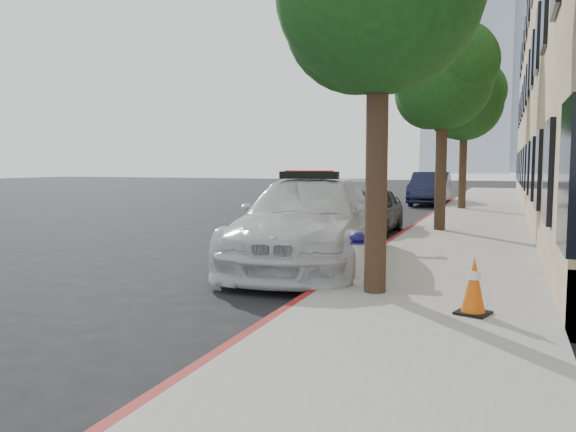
% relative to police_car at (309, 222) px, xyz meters
% --- Properties ---
extents(ground, '(120.00, 120.00, 0.00)m').
position_rel_police_car_xyz_m(ground, '(-1.10, -0.39, -0.83)').
color(ground, black).
rests_on(ground, ground).
extents(sidewalk, '(3.20, 50.00, 0.15)m').
position_rel_police_car_xyz_m(sidewalk, '(2.50, 9.61, -0.75)').
color(sidewalk, gray).
rests_on(sidewalk, ground).
extents(curb_strip, '(0.12, 50.00, 0.15)m').
position_rel_police_car_xyz_m(curb_strip, '(0.96, 9.61, -0.75)').
color(curb_strip, maroon).
rests_on(curb_strip, ground).
extents(tower_left, '(18.00, 14.00, 60.00)m').
position_rel_police_car_xyz_m(tower_left, '(-5.10, 119.61, 29.17)').
color(tower_left, '#9EA8B7').
rests_on(tower_left, ground).
extents(tower_right, '(14.00, 14.00, 44.00)m').
position_rel_police_car_xyz_m(tower_right, '(7.90, 134.61, 21.17)').
color(tower_right, '#9EA8B7').
rests_on(tower_right, ground).
extents(tree_mid, '(2.77, 2.64, 5.43)m').
position_rel_police_car_xyz_m(tree_mid, '(1.83, 5.59, 3.33)').
color(tree_mid, black).
rests_on(tree_mid, sidewalk).
extents(tree_far, '(3.10, 3.00, 5.81)m').
position_rel_police_car_xyz_m(tree_far, '(1.83, 13.59, 3.56)').
color(tree_far, black).
rests_on(tree_far, sidewalk).
extents(police_car, '(3.05, 5.96, 1.80)m').
position_rel_police_car_xyz_m(police_car, '(0.00, 0.00, 0.00)').
color(police_car, silver).
rests_on(police_car, ground).
extents(parked_car_mid, '(1.57, 3.84, 1.30)m').
position_rel_police_car_xyz_m(parked_car_mid, '(-0.09, 5.22, -0.18)').
color(parked_car_mid, '#212529').
rests_on(parked_car_mid, ground).
extents(parked_car_far, '(1.77, 4.76, 1.55)m').
position_rel_police_car_xyz_m(parked_car_far, '(0.10, 17.21, -0.05)').
color(parked_car_far, black).
rests_on(parked_car_far, ground).
extents(fire_hydrant, '(0.33, 0.30, 0.78)m').
position_rel_police_car_xyz_m(fire_hydrant, '(1.43, -1.92, -0.30)').
color(fire_hydrant, silver).
rests_on(fire_hydrant, sidewalk).
extents(traffic_cone, '(0.45, 0.45, 0.69)m').
position_rel_police_car_xyz_m(traffic_cone, '(3.14, -3.12, -0.34)').
color(traffic_cone, black).
rests_on(traffic_cone, sidewalk).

